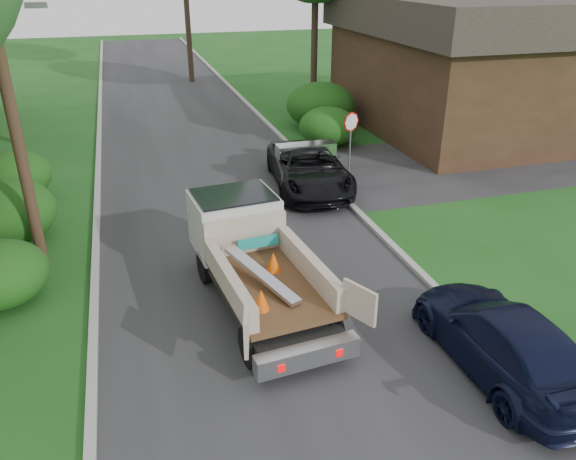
# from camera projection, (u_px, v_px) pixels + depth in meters

# --- Properties ---
(ground) EXTENTS (120.00, 120.00, 0.00)m
(ground) POSITION_uv_depth(u_px,v_px,m) (284.00, 329.00, 12.58)
(ground) COLOR #184D16
(ground) RESTS_ON ground
(road) EXTENTS (8.00, 90.00, 0.02)m
(road) POSITION_uv_depth(u_px,v_px,m) (211.00, 180.00, 21.23)
(road) COLOR #28282B
(road) RESTS_ON ground
(side_street) EXTENTS (16.00, 7.00, 0.02)m
(side_street) POSITION_uv_depth(u_px,v_px,m) (500.00, 159.00, 23.45)
(side_street) COLOR #28282B
(side_street) RESTS_ON ground
(curb_left) EXTENTS (0.20, 90.00, 0.12)m
(curb_left) POSITION_uv_depth(u_px,v_px,m) (98.00, 190.00, 20.15)
(curb_left) COLOR #9E9E99
(curb_left) RESTS_ON ground
(curb_right) EXTENTS (0.20, 90.00, 0.12)m
(curb_right) POSITION_uv_depth(u_px,v_px,m) (313.00, 168.00, 22.26)
(curb_right) COLOR #9E9E99
(curb_right) RESTS_ON ground
(stop_sign) EXTENTS (0.71, 0.32, 2.48)m
(stop_sign) POSITION_uv_depth(u_px,v_px,m) (351.00, 130.00, 20.94)
(stop_sign) COLOR slate
(stop_sign) RESTS_ON ground
(utility_pole) EXTENTS (2.42, 1.25, 10.00)m
(utility_pole) POSITION_uv_depth(u_px,v_px,m) (3.00, 68.00, 13.26)
(utility_pole) COLOR #382619
(utility_pole) RESTS_ON ground
(house_right) EXTENTS (9.72, 12.96, 6.20)m
(house_right) POSITION_uv_depth(u_px,v_px,m) (464.00, 62.00, 26.68)
(house_right) COLOR #362316
(house_right) RESTS_ON ground
(hedge_left_b) EXTENTS (2.86, 2.86, 1.87)m
(hedge_left_b) POSITION_uv_depth(u_px,v_px,m) (5.00, 212.00, 16.13)
(hedge_left_b) COLOR #183D0E
(hedge_left_b) RESTS_ON ground
(hedge_left_c) EXTENTS (2.60, 2.60, 1.70)m
(hedge_left_c) POSITION_uv_depth(u_px,v_px,m) (11.00, 176.00, 19.12)
(hedge_left_c) COLOR #183D0E
(hedge_left_c) RESTS_ON ground
(hedge_right_a) EXTENTS (2.60, 2.60, 1.70)m
(hedge_right_a) POSITION_uv_depth(u_px,v_px,m) (328.00, 127.00, 24.95)
(hedge_right_a) COLOR #183D0E
(hedge_right_a) RESTS_ON ground
(hedge_right_b) EXTENTS (3.38, 3.38, 2.21)m
(hedge_right_b) POSITION_uv_depth(u_px,v_px,m) (320.00, 105.00, 27.62)
(hedge_right_b) COLOR #183D0E
(hedge_right_b) RESTS_ON ground
(flatbed_truck) EXTENTS (2.94, 5.96, 2.18)m
(flatbed_truck) POSITION_uv_depth(u_px,v_px,m) (248.00, 247.00, 13.61)
(flatbed_truck) COLOR black
(flatbed_truck) RESTS_ON ground
(black_pickup) EXTENTS (3.22, 5.74, 1.52)m
(black_pickup) POSITION_uv_depth(u_px,v_px,m) (309.00, 168.00, 20.19)
(black_pickup) COLOR black
(black_pickup) RESTS_ON ground
(navy_suv) EXTENTS (1.96, 4.77, 1.38)m
(navy_suv) POSITION_uv_depth(u_px,v_px,m) (504.00, 339.00, 11.09)
(navy_suv) COLOR black
(navy_suv) RESTS_ON ground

